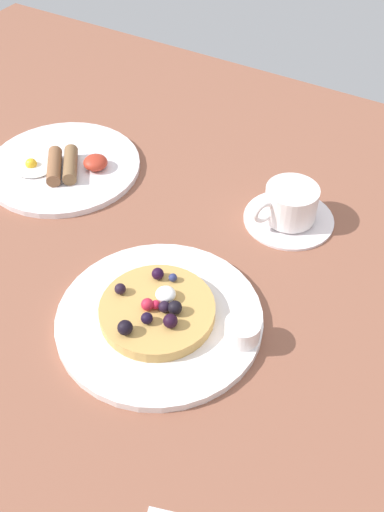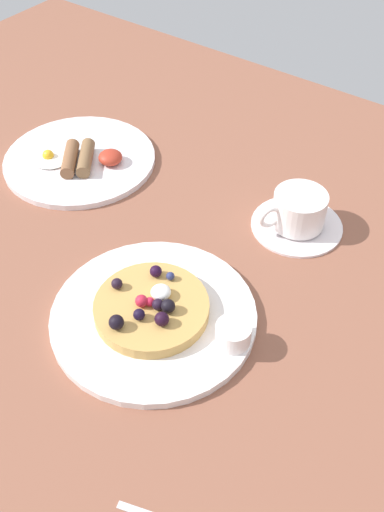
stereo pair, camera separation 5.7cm
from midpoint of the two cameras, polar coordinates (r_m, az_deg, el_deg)
ground_plane at (r=86.64cm, az=-2.12°, el=-3.23°), size 171.31×130.84×3.00cm
pancake_plate at (r=80.57cm, az=-1.68°, el=-5.85°), size 27.91×27.91×1.21cm
pancake_with_berries at (r=79.34cm, az=-1.88°, el=-5.02°), size 15.51×15.51×3.74cm
syrup_ramekin at (r=76.37cm, az=6.12°, el=-7.53°), size 4.63×4.63×3.01cm
breakfast_plate at (r=108.29cm, az=-9.24°, el=9.08°), size 26.78×26.78×1.07cm
fried_breakfast at (r=106.05cm, az=-9.28°, el=9.25°), size 15.52×10.95×2.56cm
coffee_saucer at (r=95.58cm, az=11.71°, el=2.93°), size 14.40×14.40×0.87cm
coffee_cup at (r=93.40cm, az=11.92°, el=4.39°), size 8.31×10.53×5.45cm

